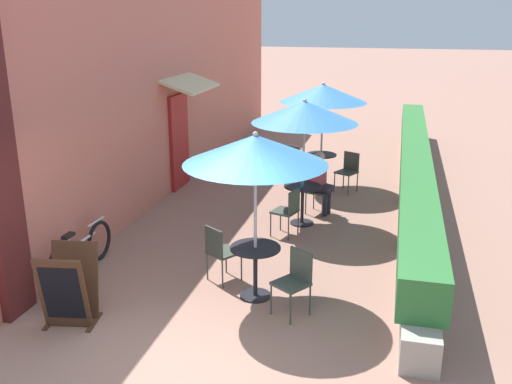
# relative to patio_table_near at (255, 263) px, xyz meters

# --- Properties ---
(ground_plane) EXTENTS (120.00, 120.00, 0.00)m
(ground_plane) POSITION_rel_patio_table_near_xyz_m (-0.56, -1.81, -0.51)
(ground_plane) COLOR #936B5B
(cafe_facade_wall) EXTENTS (0.98, 14.47, 4.20)m
(cafe_facade_wall) POSITION_rel_patio_table_near_xyz_m (-3.10, 5.29, 1.58)
(cafe_facade_wall) COLOR #C66B5B
(cafe_facade_wall) RESTS_ON ground_plane
(planter_hedge) EXTENTS (0.60, 13.47, 1.01)m
(planter_hedge) POSITION_rel_patio_table_near_xyz_m (2.19, 5.33, 0.02)
(planter_hedge) COLOR gray
(planter_hedge) RESTS_ON ground_plane
(patio_table_near) EXTENTS (0.70, 0.70, 0.75)m
(patio_table_near) POSITION_rel_patio_table_near_xyz_m (0.00, 0.00, 0.00)
(patio_table_near) COLOR black
(patio_table_near) RESTS_ON ground_plane
(patio_umbrella_near) EXTENTS (1.91, 1.91, 2.36)m
(patio_umbrella_near) POSITION_rel_patio_table_near_xyz_m (0.00, 0.00, 1.60)
(patio_umbrella_near) COLOR #B7B7BC
(patio_umbrella_near) RESTS_ON ground_plane
(cafe_chair_near_left) EXTENTS (0.56, 0.56, 0.87)m
(cafe_chair_near_left) POSITION_rel_patio_table_near_xyz_m (-0.61, 0.32, 0.00)
(cafe_chair_near_left) COLOR #384238
(cafe_chair_near_left) RESTS_ON ground_plane
(cafe_chair_near_right) EXTENTS (0.56, 0.56, 0.87)m
(cafe_chair_near_right) POSITION_rel_patio_table_near_xyz_m (0.61, -0.32, 0.00)
(cafe_chair_near_right) COLOR #384238
(cafe_chair_near_right) RESTS_ON ground_plane
(patio_table_mid) EXTENTS (0.70, 0.70, 0.75)m
(patio_table_mid) POSITION_rel_patio_table_near_xyz_m (0.15, 3.01, 0.00)
(patio_table_mid) COLOR black
(patio_table_mid) RESTS_ON ground_plane
(patio_umbrella_mid) EXTENTS (1.91, 1.91, 2.36)m
(patio_umbrella_mid) POSITION_rel_patio_table_near_xyz_m (0.15, 3.01, 1.60)
(patio_umbrella_mid) COLOR #B7B7BC
(patio_umbrella_mid) RESTS_ON ground_plane
(cafe_chair_mid_left) EXTENTS (0.50, 0.50, 0.87)m
(cafe_chair_mid_left) POSITION_rel_patio_table_near_xyz_m (0.28, 3.69, 0.00)
(cafe_chair_mid_left) COLOR #384238
(cafe_chair_mid_left) RESTS_ON ground_plane
(seated_patron_mid_left) EXTENTS (0.48, 0.43, 1.25)m
(seated_patron_mid_left) POSITION_rel_patio_table_near_xyz_m (0.39, 3.66, 0.17)
(seated_patron_mid_left) COLOR #23232D
(seated_patron_mid_left) RESTS_ON ground_plane
(cafe_chair_mid_right) EXTENTS (0.50, 0.50, 0.87)m
(cafe_chair_mid_right) POSITION_rel_patio_table_near_xyz_m (0.01, 2.33, 0.00)
(cafe_chair_mid_right) COLOR #384238
(cafe_chair_mid_right) RESTS_ON ground_plane
(coffee_cup_mid) EXTENTS (0.07, 0.07, 0.09)m
(coffee_cup_mid) POSITION_rel_patio_table_near_xyz_m (0.14, 2.89, 0.28)
(coffee_cup_mid) COLOR teal
(coffee_cup_mid) RESTS_ON patio_table_mid
(patio_table_far) EXTENTS (0.70, 0.70, 0.75)m
(patio_table_far) POSITION_rel_patio_table_near_xyz_m (0.14, 5.52, 0.00)
(patio_table_far) COLOR black
(patio_table_far) RESTS_ON ground_plane
(patio_umbrella_far) EXTENTS (1.91, 1.91, 2.36)m
(patio_umbrella_far) POSITION_rel_patio_table_near_xyz_m (0.14, 5.52, 1.60)
(patio_umbrella_far) COLOR #B7B7BC
(patio_umbrella_far) RESTS_ON ground_plane
(cafe_chair_far_left) EXTENTS (0.54, 0.54, 0.87)m
(cafe_chair_far_left) POSITION_rel_patio_table_near_xyz_m (0.79, 5.27, 0.00)
(cafe_chair_far_left) COLOR #384238
(cafe_chair_far_left) RESTS_ON ground_plane
(cafe_chair_far_right) EXTENTS (0.54, 0.54, 0.87)m
(cafe_chair_far_right) POSITION_rel_patio_table_near_xyz_m (-0.51, 5.77, 0.00)
(cafe_chair_far_right) COLOR #384238
(cafe_chair_far_right) RESTS_ON ground_plane
(bicycle_leaning) EXTENTS (0.13, 1.66, 0.74)m
(bicycle_leaning) POSITION_rel_patio_table_near_xyz_m (-2.76, 0.10, -0.17)
(bicycle_leaning) COLOR black
(bicycle_leaning) RESTS_ON ground_plane
(menu_board) EXTENTS (0.70, 0.72, 1.01)m
(menu_board) POSITION_rel_patio_table_near_xyz_m (-2.11, -1.26, -0.02)
(menu_board) COLOR #422819
(menu_board) RESTS_ON ground_plane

